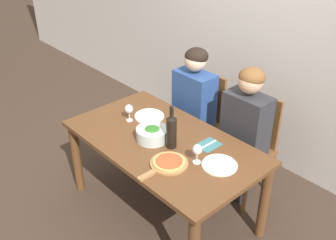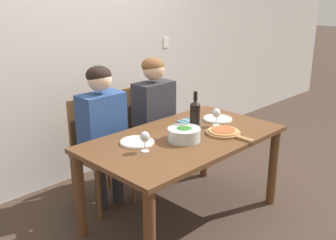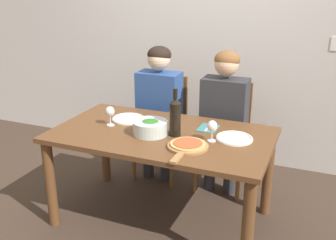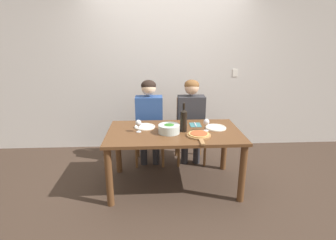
{
  "view_description": "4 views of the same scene",
  "coord_description": "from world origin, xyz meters",
  "px_view_note": "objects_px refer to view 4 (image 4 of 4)",
  "views": [
    {
      "loc": [
        1.94,
        -1.71,
        2.41
      ],
      "look_at": [
        -0.09,
        0.13,
        0.82
      ],
      "focal_mm": 42.0,
      "sensor_mm": 36.0,
      "label": 1
    },
    {
      "loc": [
        -2.14,
        -1.95,
        1.81
      ],
      "look_at": [
        -0.08,
        0.1,
        0.86
      ],
      "focal_mm": 42.0,
      "sensor_mm": 36.0,
      "label": 2
    },
    {
      "loc": [
        1.06,
        -2.45,
        1.78
      ],
      "look_at": [
        0.03,
        0.06,
        0.81
      ],
      "focal_mm": 42.0,
      "sensor_mm": 36.0,
      "label": 3
    },
    {
      "loc": [
        -0.23,
        -2.95,
        1.78
      ],
      "look_at": [
        -0.07,
        0.14,
        0.82
      ],
      "focal_mm": 28.0,
      "sensor_mm": 36.0,
      "label": 4
    }
  ],
  "objects_px": {
    "wine_glass_right": "(206,123)",
    "person_man": "(191,114)",
    "dinner_plate_right": "(216,128)",
    "chair_left": "(150,128)",
    "chair_right": "(190,127)",
    "person_woman": "(149,115)",
    "pizza_on_board": "(199,135)",
    "wine_bottle": "(184,120)",
    "fork_on_napkin": "(195,125)",
    "wine_glass_left": "(138,124)",
    "broccoli_bowl": "(169,129)",
    "dinner_plate_left": "(145,127)"
  },
  "relations": [
    {
      "from": "dinner_plate_left",
      "to": "pizza_on_board",
      "type": "bearing_deg",
      "value": -28.95
    },
    {
      "from": "dinner_plate_right",
      "to": "pizza_on_board",
      "type": "bearing_deg",
      "value": -133.62
    },
    {
      "from": "chair_left",
      "to": "person_man",
      "type": "distance_m",
      "value": 0.66
    },
    {
      "from": "wine_glass_right",
      "to": "fork_on_napkin",
      "type": "bearing_deg",
      "value": 112.55
    },
    {
      "from": "person_man",
      "to": "wine_glass_right",
      "type": "relative_size",
      "value": 8.21
    },
    {
      "from": "chair_left",
      "to": "wine_glass_left",
      "type": "height_order",
      "value": "chair_left"
    },
    {
      "from": "wine_bottle",
      "to": "fork_on_napkin",
      "type": "bearing_deg",
      "value": 51.23
    },
    {
      "from": "chair_left",
      "to": "wine_bottle",
      "type": "bearing_deg",
      "value": -61.45
    },
    {
      "from": "person_woman",
      "to": "wine_bottle",
      "type": "xyz_separation_m",
      "value": [
        0.42,
        -0.66,
        0.12
      ]
    },
    {
      "from": "broccoli_bowl",
      "to": "dinner_plate_right",
      "type": "xyz_separation_m",
      "value": [
        0.58,
        0.13,
        -0.04
      ]
    },
    {
      "from": "person_woman",
      "to": "person_man",
      "type": "distance_m",
      "value": 0.6
    },
    {
      "from": "wine_bottle",
      "to": "wine_glass_right",
      "type": "distance_m",
      "value": 0.28
    },
    {
      "from": "broccoli_bowl",
      "to": "wine_glass_left",
      "type": "bearing_deg",
      "value": 172.5
    },
    {
      "from": "dinner_plate_right",
      "to": "wine_glass_right",
      "type": "height_order",
      "value": "wine_glass_right"
    },
    {
      "from": "person_man",
      "to": "wine_bottle",
      "type": "distance_m",
      "value": 0.69
    },
    {
      "from": "chair_right",
      "to": "broccoli_bowl",
      "type": "height_order",
      "value": "chair_right"
    },
    {
      "from": "chair_left",
      "to": "chair_right",
      "type": "height_order",
      "value": "same"
    },
    {
      "from": "dinner_plate_left",
      "to": "chair_right",
      "type": "bearing_deg",
      "value": 42.61
    },
    {
      "from": "person_woman",
      "to": "broccoli_bowl",
      "type": "bearing_deg",
      "value": -70.79
    },
    {
      "from": "pizza_on_board",
      "to": "wine_glass_left",
      "type": "distance_m",
      "value": 0.72
    },
    {
      "from": "person_woman",
      "to": "broccoli_bowl",
      "type": "distance_m",
      "value": 0.74
    },
    {
      "from": "person_woman",
      "to": "wine_glass_left",
      "type": "relative_size",
      "value": 8.21
    },
    {
      "from": "wine_glass_left",
      "to": "wine_glass_right",
      "type": "height_order",
      "value": "same"
    },
    {
      "from": "chair_right",
      "to": "wine_glass_left",
      "type": "distance_m",
      "value": 1.1
    },
    {
      "from": "chair_right",
      "to": "person_woman",
      "type": "distance_m",
      "value": 0.66
    },
    {
      "from": "person_woman",
      "to": "chair_right",
      "type": "bearing_deg",
      "value": 10.49
    },
    {
      "from": "wine_glass_left",
      "to": "pizza_on_board",
      "type": "bearing_deg",
      "value": -14.64
    },
    {
      "from": "chair_left",
      "to": "wine_bottle",
      "type": "xyz_separation_m",
      "value": [
        0.42,
        -0.77,
        0.36
      ]
    },
    {
      "from": "dinner_plate_right",
      "to": "chair_left",
      "type": "bearing_deg",
      "value": 140.61
    },
    {
      "from": "person_woman",
      "to": "fork_on_napkin",
      "type": "height_order",
      "value": "person_woman"
    },
    {
      "from": "person_woman",
      "to": "dinner_plate_right",
      "type": "relative_size",
      "value": 4.79
    },
    {
      "from": "person_woman",
      "to": "fork_on_napkin",
      "type": "distance_m",
      "value": 0.74
    },
    {
      "from": "chair_right",
      "to": "person_man",
      "type": "height_order",
      "value": "person_man"
    },
    {
      "from": "pizza_on_board",
      "to": "chair_right",
      "type": "bearing_deg",
      "value": 88.31
    },
    {
      "from": "wine_glass_right",
      "to": "pizza_on_board",
      "type": "bearing_deg",
      "value": -123.43
    },
    {
      "from": "person_woman",
      "to": "pizza_on_board",
      "type": "bearing_deg",
      "value": -55.36
    },
    {
      "from": "fork_on_napkin",
      "to": "pizza_on_board",
      "type": "bearing_deg",
      "value": -93.08
    },
    {
      "from": "chair_left",
      "to": "wine_glass_left",
      "type": "distance_m",
      "value": 0.84
    },
    {
      "from": "dinner_plate_left",
      "to": "wine_glass_right",
      "type": "distance_m",
      "value": 0.76
    },
    {
      "from": "chair_right",
      "to": "dinner_plate_left",
      "type": "xyz_separation_m",
      "value": [
        -0.65,
        -0.6,
        0.22
      ]
    },
    {
      "from": "chair_left",
      "to": "person_man",
      "type": "height_order",
      "value": "person_man"
    },
    {
      "from": "person_man",
      "to": "fork_on_napkin",
      "type": "bearing_deg",
      "value": -90.85
    },
    {
      "from": "broccoli_bowl",
      "to": "pizza_on_board",
      "type": "height_order",
      "value": "broccoli_bowl"
    },
    {
      "from": "chair_right",
      "to": "wine_glass_right",
      "type": "bearing_deg",
      "value": -83.54
    },
    {
      "from": "wine_glass_right",
      "to": "person_man",
      "type": "bearing_deg",
      "value": 97.54
    },
    {
      "from": "chair_left",
      "to": "broccoli_bowl",
      "type": "bearing_deg",
      "value": -73.27
    },
    {
      "from": "person_man",
      "to": "wine_bottle",
      "type": "relative_size",
      "value": 3.57
    },
    {
      "from": "chair_left",
      "to": "person_woman",
      "type": "distance_m",
      "value": 0.26
    },
    {
      "from": "wine_glass_right",
      "to": "chair_left",
      "type": "bearing_deg",
      "value": 131.87
    },
    {
      "from": "wine_bottle",
      "to": "dinner_plate_right",
      "type": "bearing_deg",
      "value": 12.13
    }
  ]
}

